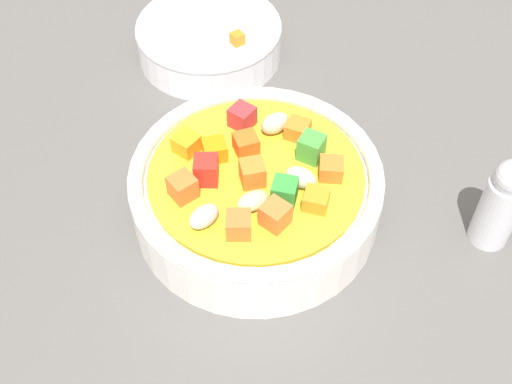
# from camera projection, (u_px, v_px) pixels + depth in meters

# --- Properties ---
(ground_plane) EXTENTS (1.40, 1.40, 0.02)m
(ground_plane) POSITION_uv_depth(u_px,v_px,m) (256.00, 221.00, 0.50)
(ground_plane) COLOR #565451
(soup_bowl_main) EXTENTS (0.18, 0.18, 0.07)m
(soup_bowl_main) POSITION_uv_depth(u_px,v_px,m) (256.00, 190.00, 0.47)
(soup_bowl_main) COLOR white
(soup_bowl_main) RESTS_ON ground_plane
(side_bowl_small) EXTENTS (0.14, 0.14, 0.04)m
(side_bowl_small) POSITION_uv_depth(u_px,v_px,m) (209.00, 38.00, 0.61)
(side_bowl_small) COLOR white
(side_bowl_small) RESTS_ON ground_plane
(pepper_shaker) EXTENTS (0.03, 0.03, 0.08)m
(pepper_shaker) POSITION_uv_depth(u_px,v_px,m) (502.00, 203.00, 0.45)
(pepper_shaker) COLOR silver
(pepper_shaker) RESTS_ON ground_plane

